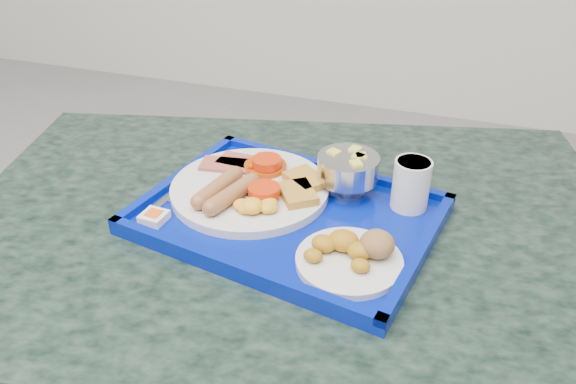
{
  "coord_description": "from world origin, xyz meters",
  "views": [
    {
      "loc": [
        0.53,
        0.21,
        1.22
      ],
      "look_at": [
        0.29,
        0.92,
        0.74
      ],
      "focal_mm": 35.0,
      "sensor_mm": 36.0,
      "label": 1
    }
  ],
  "objects_px": {
    "bread_plate": "(353,254)",
    "fruit_bowl": "(348,169)",
    "main_plate": "(252,187)",
    "juice_cup": "(411,183)",
    "tray": "(288,216)",
    "table": "(290,295)"
  },
  "relations": [
    {
      "from": "bread_plate",
      "to": "fruit_bowl",
      "type": "height_order",
      "value": "fruit_bowl"
    },
    {
      "from": "main_plate",
      "to": "juice_cup",
      "type": "bearing_deg",
      "value": 10.52
    },
    {
      "from": "juice_cup",
      "to": "bread_plate",
      "type": "bearing_deg",
      "value": -107.42
    },
    {
      "from": "main_plate",
      "to": "tray",
      "type": "bearing_deg",
      "value": -24.64
    },
    {
      "from": "tray",
      "to": "fruit_bowl",
      "type": "height_order",
      "value": "fruit_bowl"
    },
    {
      "from": "tray",
      "to": "bread_plate",
      "type": "distance_m",
      "value": 0.16
    },
    {
      "from": "tray",
      "to": "fruit_bowl",
      "type": "bearing_deg",
      "value": 50.97
    },
    {
      "from": "table",
      "to": "juice_cup",
      "type": "bearing_deg",
      "value": 19.81
    },
    {
      "from": "main_plate",
      "to": "juice_cup",
      "type": "distance_m",
      "value": 0.26
    },
    {
      "from": "main_plate",
      "to": "bread_plate",
      "type": "bearing_deg",
      "value": -31.47
    },
    {
      "from": "table",
      "to": "bread_plate",
      "type": "bearing_deg",
      "value": -39.41
    },
    {
      "from": "table",
      "to": "main_plate",
      "type": "distance_m",
      "value": 0.22
    },
    {
      "from": "fruit_bowl",
      "to": "juice_cup",
      "type": "bearing_deg",
      "value": -5.36
    },
    {
      "from": "tray",
      "to": "main_plate",
      "type": "height_order",
      "value": "main_plate"
    },
    {
      "from": "juice_cup",
      "to": "table",
      "type": "bearing_deg",
      "value": -160.19
    },
    {
      "from": "table",
      "to": "fruit_bowl",
      "type": "distance_m",
      "value": 0.26
    },
    {
      "from": "table",
      "to": "main_plate",
      "type": "bearing_deg",
      "value": 166.17
    },
    {
      "from": "table",
      "to": "fruit_bowl",
      "type": "height_order",
      "value": "fruit_bowl"
    },
    {
      "from": "tray",
      "to": "fruit_bowl",
      "type": "distance_m",
      "value": 0.13
    },
    {
      "from": "bread_plate",
      "to": "juice_cup",
      "type": "relative_size",
      "value": 1.82
    },
    {
      "from": "tray",
      "to": "main_plate",
      "type": "bearing_deg",
      "value": 155.36
    },
    {
      "from": "tray",
      "to": "bread_plate",
      "type": "height_order",
      "value": "bread_plate"
    }
  ]
}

